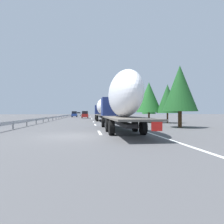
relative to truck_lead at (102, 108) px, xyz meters
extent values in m
plane|color=#4C4C4F|center=(15.65, 3.60, -2.34)|extent=(260.00, 260.00, 0.00)
cube|color=white|center=(-22.35, 1.80, -2.33)|extent=(3.20, 0.20, 0.01)
cube|color=white|center=(-12.57, 1.80, -2.33)|extent=(3.20, 0.20, 0.01)
cube|color=white|center=(-4.86, 1.80, -2.33)|extent=(3.20, 0.20, 0.01)
cube|color=white|center=(8.95, 1.80, -2.33)|extent=(3.20, 0.20, 0.01)
cube|color=white|center=(12.94, 1.80, -2.33)|extent=(3.20, 0.20, 0.01)
cube|color=white|center=(30.10, 1.80, -2.33)|extent=(3.20, 0.20, 0.01)
cube|color=white|center=(35.53, 1.80, -2.33)|extent=(3.20, 0.20, 0.01)
cube|color=white|center=(44.93, 1.80, -2.33)|extent=(3.20, 0.20, 0.01)
cube|color=white|center=(20.65, -1.90, -2.33)|extent=(110.00, 0.20, 0.01)
cube|color=navy|center=(4.55, 0.00, -0.19)|extent=(2.40, 2.50, 1.90)
cube|color=black|center=(5.65, 0.00, 0.31)|extent=(0.08, 2.12, 0.80)
cube|color=#262628|center=(1.50, 0.00, -1.67)|extent=(11.25, 0.70, 0.24)
cube|color=#59544C|center=(-1.56, 0.00, -1.20)|extent=(9.83, 2.50, 0.12)
ellipsoid|color=white|center=(-1.24, 0.00, 0.31)|extent=(6.53, 2.20, 2.89)
cube|color=red|center=(-6.44, -0.69, -1.44)|extent=(0.04, 0.56, 0.56)
cylinder|color=black|center=(4.55, 1.10, -1.82)|extent=(1.04, 0.30, 1.04)
cylinder|color=black|center=(4.55, -1.10, -1.82)|extent=(1.04, 0.30, 1.04)
cylinder|color=black|center=(-0.36, 1.10, -1.82)|extent=(1.04, 0.35, 1.04)
cylinder|color=black|center=(-0.36, -1.10, -1.82)|extent=(1.04, 0.35, 1.04)
cylinder|color=black|center=(-2.76, 1.10, -1.82)|extent=(1.04, 0.35, 1.04)
cylinder|color=black|center=(-2.76, -1.10, -1.82)|extent=(1.04, 0.35, 1.04)
cube|color=navy|center=(-16.64, 0.00, -0.19)|extent=(2.40, 2.50, 1.90)
cube|color=black|center=(-15.54, 0.00, 0.31)|extent=(0.08, 2.12, 0.80)
cube|color=#262628|center=(-19.79, 0.00, -1.67)|extent=(11.57, 0.70, 0.24)
cube|color=#59544C|center=(-22.93, 0.00, -1.20)|extent=(10.17, 2.50, 0.12)
ellipsoid|color=white|center=(-22.77, 0.00, 0.57)|extent=(7.89, 2.20, 3.40)
cube|color=red|center=(-27.99, -0.69, -1.44)|extent=(0.04, 0.56, 0.56)
cylinder|color=black|center=(-16.64, 1.10, -1.82)|extent=(1.04, 0.30, 1.04)
cylinder|color=black|center=(-16.64, -1.10, -1.82)|extent=(1.04, 0.30, 1.04)
cylinder|color=black|center=(-21.73, 1.10, -1.82)|extent=(1.04, 0.35, 1.04)
cylinder|color=black|center=(-21.73, -1.10, -1.82)|extent=(1.04, 0.35, 1.04)
cylinder|color=black|center=(-24.13, 1.10, -1.82)|extent=(1.04, 0.35, 1.04)
cylinder|color=black|center=(-24.13, -1.10, -1.82)|extent=(1.04, 0.35, 1.04)
cube|color=red|center=(16.58, 3.54, -1.60)|extent=(4.08, 1.78, 0.84)
cube|color=black|center=(16.27, 3.54, -0.78)|extent=(2.24, 1.56, 0.79)
cylinder|color=black|center=(17.84, 4.33, -2.02)|extent=(0.64, 0.22, 0.64)
cylinder|color=black|center=(17.84, 2.76, -2.02)|extent=(0.64, 0.22, 0.64)
cylinder|color=black|center=(15.31, 4.33, -2.02)|extent=(0.64, 0.22, 0.64)
cylinder|color=black|center=(15.31, 2.76, -2.02)|extent=(0.64, 0.22, 0.64)
cube|color=white|center=(56.86, 7.07, -1.60)|extent=(4.38, 1.76, 0.84)
cube|color=black|center=(56.53, 7.07, -0.87)|extent=(2.41, 1.54, 0.61)
cylinder|color=black|center=(58.21, 7.85, -2.02)|extent=(0.64, 0.22, 0.64)
cylinder|color=black|center=(58.21, 6.30, -2.02)|extent=(0.64, 0.22, 0.64)
cylinder|color=black|center=(55.50, 7.85, -2.02)|extent=(0.64, 0.22, 0.64)
cylinder|color=black|center=(55.50, 6.30, -2.02)|extent=(0.64, 0.22, 0.64)
cube|color=#28479E|center=(30.97, 7.35, -1.60)|extent=(4.11, 1.80, 0.84)
cube|color=black|center=(30.67, 7.35, -0.76)|extent=(2.26, 1.59, 0.83)
cylinder|color=black|center=(32.25, 8.16, -2.02)|extent=(0.64, 0.22, 0.64)
cylinder|color=black|center=(32.25, 6.55, -2.02)|extent=(0.64, 0.22, 0.64)
cylinder|color=black|center=(29.70, 8.16, -2.02)|extent=(0.64, 0.22, 0.64)
cylinder|color=black|center=(29.70, 6.55, -2.02)|extent=(0.64, 0.22, 0.64)
cube|color=gold|center=(66.28, 3.61, -1.60)|extent=(4.51, 1.81, 0.84)
cube|color=black|center=(65.94, 3.61, -0.81)|extent=(2.48, 1.60, 0.73)
cylinder|color=black|center=(67.68, 4.42, -2.02)|extent=(0.64, 0.22, 0.64)
cylinder|color=black|center=(67.68, 2.81, -2.02)|extent=(0.64, 0.22, 0.64)
cylinder|color=black|center=(64.89, 4.42, -2.02)|extent=(0.64, 0.22, 0.64)
cylinder|color=black|center=(64.89, 2.81, -2.02)|extent=(0.64, 0.22, 0.64)
cylinder|color=gray|center=(20.25, -3.10, -1.21)|extent=(0.10, 0.10, 2.24)
cube|color=#2D569E|center=(20.25, -3.10, 0.26)|extent=(0.06, 0.90, 0.70)
cylinder|color=#472D19|center=(15.17, -7.33, -1.59)|extent=(0.29, 0.29, 1.49)
cone|color=#194C1E|center=(15.17, -7.33, 2.08)|extent=(3.64, 3.64, 5.86)
cylinder|color=#472D19|center=(-7.91, -6.67, -1.55)|extent=(0.28, 0.28, 1.56)
cone|color=#1E5B23|center=(-7.91, -6.67, 1.57)|extent=(3.88, 3.88, 4.69)
cylinder|color=#472D19|center=(-3.20, -8.15, -1.69)|extent=(0.29, 0.29, 1.29)
cone|color=#1E5B23|center=(-3.20, -8.15, 1.67)|extent=(2.41, 2.41, 5.42)
cylinder|color=#472D19|center=(-9.53, -8.99, -1.60)|extent=(0.24, 0.24, 1.47)
cone|color=#194C1E|center=(-9.53, -8.99, 1.26)|extent=(3.23, 3.23, 4.25)
cylinder|color=#472D19|center=(-18.05, -6.75, -1.50)|extent=(0.39, 0.39, 1.67)
cone|color=#194C1E|center=(-18.05, -6.75, 1.72)|extent=(3.51, 3.51, 4.77)
cube|color=#9EA0A5|center=(18.65, 9.60, -1.74)|extent=(94.00, 0.06, 0.32)
cube|color=slate|center=(-18.13, 9.60, -2.04)|extent=(0.10, 0.10, 0.60)
cube|color=slate|center=(-14.04, 9.60, -2.04)|extent=(0.10, 0.10, 0.60)
cube|color=slate|center=(-9.95, 9.60, -2.04)|extent=(0.10, 0.10, 0.60)
cube|color=slate|center=(-5.87, 9.60, -2.04)|extent=(0.10, 0.10, 0.60)
cube|color=slate|center=(-1.78, 9.60, -2.04)|extent=(0.10, 0.10, 0.60)
cube|color=slate|center=(2.31, 9.60, -2.04)|extent=(0.10, 0.10, 0.60)
cube|color=slate|center=(6.39, 9.60, -2.04)|extent=(0.10, 0.10, 0.60)
cube|color=slate|center=(10.48, 9.60, -2.04)|extent=(0.10, 0.10, 0.60)
cube|color=slate|center=(14.57, 9.60, -2.04)|extent=(0.10, 0.10, 0.60)
cube|color=slate|center=(18.65, 9.60, -2.04)|extent=(0.10, 0.10, 0.60)
cube|color=slate|center=(22.74, 9.60, -2.04)|extent=(0.10, 0.10, 0.60)
cube|color=slate|center=(26.83, 9.60, -2.04)|extent=(0.10, 0.10, 0.60)
cube|color=slate|center=(30.92, 9.60, -2.04)|extent=(0.10, 0.10, 0.60)
cube|color=slate|center=(35.00, 9.60, -2.04)|extent=(0.10, 0.10, 0.60)
cube|color=slate|center=(39.09, 9.60, -2.04)|extent=(0.10, 0.10, 0.60)
cube|color=slate|center=(43.18, 9.60, -2.04)|extent=(0.10, 0.10, 0.60)
cube|color=slate|center=(47.26, 9.60, -2.04)|extent=(0.10, 0.10, 0.60)
cube|color=slate|center=(51.35, 9.60, -2.04)|extent=(0.10, 0.10, 0.60)
cube|color=slate|center=(55.44, 9.60, -2.04)|extent=(0.10, 0.10, 0.60)
cube|color=slate|center=(59.52, 9.60, -2.04)|extent=(0.10, 0.10, 0.60)
cube|color=slate|center=(63.61, 9.60, -2.04)|extent=(0.10, 0.10, 0.60)
camera|label=1|loc=(-37.27, 2.67, -0.80)|focal=31.41mm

